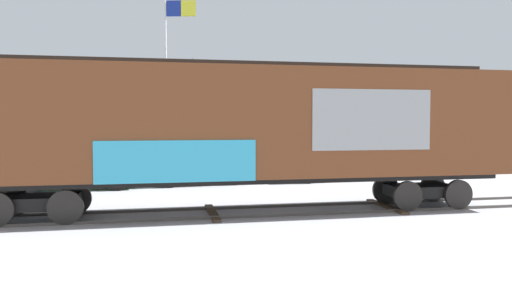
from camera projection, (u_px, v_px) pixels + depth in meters
name	position (u px, v px, depth m)	size (l,w,h in m)	color
ground_plane	(218.00, 214.00, 14.07)	(260.00, 260.00, 0.00)	#B2B5BC
track	(215.00, 213.00, 14.06)	(60.02, 3.30, 0.08)	#4C4742
freight_car	(244.00, 125.00, 14.12)	(16.10, 2.98, 4.49)	brown
flagpole	(172.00, 59.00, 24.86)	(1.65, 0.51, 9.25)	silver
hillside	(163.00, 113.00, 90.27)	(142.42, 41.93, 13.10)	slate
parked_car_green	(77.00, 169.00, 19.18)	(4.68, 1.95, 1.62)	#1E5933
parked_car_black	(197.00, 165.00, 20.80)	(4.18, 2.28, 1.65)	black
parked_car_tan	(330.00, 161.00, 22.08)	(4.55, 2.17, 1.82)	#9E8966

